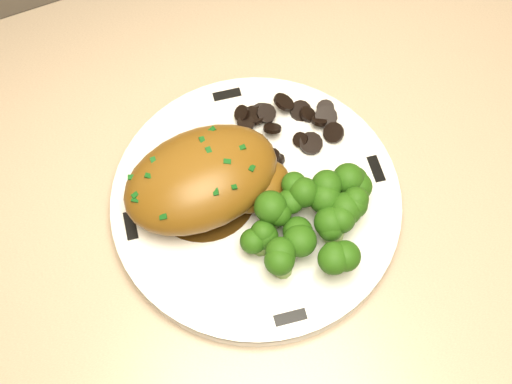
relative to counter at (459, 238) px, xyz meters
name	(u,v)px	position (x,y,z in m)	size (l,w,h in m)	color
counter	(459,238)	(0.00, 0.00, 0.00)	(1.86, 0.64, 0.93)	brown
plate	(256,201)	(-0.34, 0.01, 0.41)	(0.25, 0.25, 0.02)	white
rim_accent_0	(376,169)	(-0.23, -0.01, 0.42)	(0.03, 0.01, 0.00)	black
rim_accent_1	(227,95)	(-0.32, 0.11, 0.42)	(0.03, 0.01, 0.00)	black
rim_accent_2	(131,226)	(-0.44, 0.02, 0.42)	(0.03, 0.01, 0.00)	black
rim_accent_3	(290,317)	(-0.35, -0.10, 0.42)	(0.03, 0.01, 0.00)	black
gravy_pool	(204,192)	(-0.38, 0.03, 0.42)	(0.09, 0.09, 0.00)	#37220A
chicken_breast	(208,179)	(-0.37, 0.03, 0.44)	(0.14, 0.10, 0.05)	brown
mushroom_pile	(289,130)	(-0.28, 0.05, 0.42)	(0.09, 0.06, 0.02)	black
broccoli_florets	(311,221)	(-0.31, -0.04, 0.44)	(0.11, 0.09, 0.04)	olive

